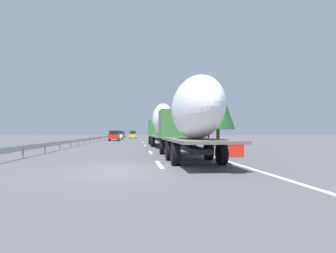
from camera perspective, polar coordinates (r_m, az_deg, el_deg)
name	(u,v)px	position (r m, az deg, el deg)	size (l,w,h in m)	color
ground_plane	(132,141)	(51.51, -7.25, -2.93)	(260.00, 260.00, 0.00)	#4C4C4F
lane_stripe_0	(159,164)	(13.62, -1.76, -7.61)	(3.20, 0.20, 0.01)	white
lane_stripe_1	(150,152)	(22.06, -3.59, -5.17)	(3.20, 0.20, 0.01)	white
lane_stripe_2	(145,145)	(33.77, -4.60, -3.81)	(3.20, 0.20, 0.01)	white
lane_stripe_3	(143,142)	(45.54, -5.09, -3.15)	(3.20, 0.20, 0.01)	white
lane_stripe_4	(141,140)	(57.33, -5.37, -2.76)	(3.20, 0.20, 0.01)	white
lane_stripe_5	(141,140)	(56.38, -5.35, -2.79)	(3.20, 0.20, 0.01)	white
lane_stripe_6	(141,139)	(66.99, -5.53, -2.54)	(3.20, 0.20, 0.01)	white
edge_line_right	(160,140)	(56.71, -1.61, -2.78)	(110.00, 0.20, 0.01)	white
truck_lead	(162,123)	(32.21, -1.29, 0.68)	(13.63, 2.55, 4.69)	#387038
truck_trailing	(190,116)	(15.27, 4.54, 2.17)	(12.22, 2.55, 4.23)	#387038
car_blue_sedan	(122,134)	(94.18, -9.24, -1.56)	(4.61, 1.89, 1.99)	#28479E
car_red_compact	(114,136)	(54.91, -10.78, -1.82)	(4.68, 1.88, 1.91)	red
car_white_van	(119,135)	(67.37, -9.89, -1.69)	(4.53, 1.76, 1.99)	white
car_yellow_coupe	(133,135)	(77.83, -7.09, -1.64)	(4.54, 1.78, 1.97)	gold
road_sign	(171,129)	(49.21, 0.54, -0.43)	(0.10, 0.90, 3.22)	gray
tree_0	(164,128)	(100.15, -0.75, -0.33)	(2.48, 2.48, 5.06)	#472D19
tree_1	(176,123)	(82.76, 1.65, 0.64)	(3.98, 3.98, 7.00)	#472D19
tree_2	(175,125)	(72.38, 1.49, 0.28)	(3.73, 3.73, 5.65)	#472D19
tree_3	(208,114)	(44.74, 8.13, 2.59)	(3.15, 3.15, 7.07)	#472D19
tree_4	(218,104)	(32.50, 9.99, 4.41)	(3.78, 3.78, 7.54)	#472D19
guardrail_median	(100,138)	(54.90, -13.49, -2.20)	(94.00, 0.10, 0.76)	#9EA0A5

